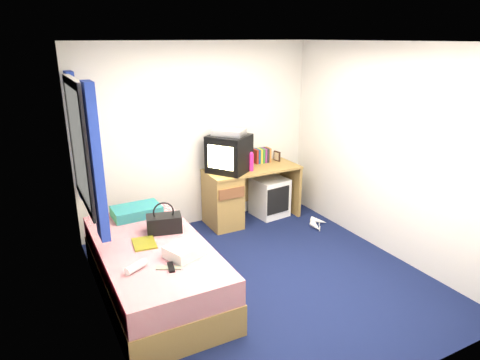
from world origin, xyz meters
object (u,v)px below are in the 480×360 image
white_heels (318,224)px  crt_tv (229,153)px  pink_water_bottle (251,162)px  handbag (164,223)px  pillow (137,211)px  towel (185,251)px  colour_swatch_fan (169,268)px  magazine (144,243)px  picture_frame (277,156)px  vcr (229,132)px  remote_control (171,267)px  bed (154,269)px  desk (234,195)px  water_bottle (136,267)px  storage_cube (270,197)px  aerosol_can (242,162)px

white_heels → crt_tv: bearing=146.6°
pink_water_bottle → handbag: pink_water_bottle is taller
pillow → towel: size_ratio=1.62×
pillow → colour_swatch_fan: pillow is taller
pillow → magazine: (-0.12, -0.71, -0.05)m
picture_frame → handbag: size_ratio=0.36×
towel → white_heels: towel is taller
handbag → magazine: bearing=-131.7°
vcr → remote_control: vcr is taller
picture_frame → towel: size_ratio=0.44×
bed → towel: towel is taller
desk → magazine: 1.92m
crt_tv → magazine: crt_tv is taller
vcr → water_bottle: 2.41m
white_heels → pink_water_bottle: bearing=143.3°
pillow → bed: bearing=-93.7°
towel → white_heels: bearing=21.4°
pink_water_bottle → storage_cube: bearing=16.9°
crt_tv → aerosol_can: crt_tv is taller
bed → picture_frame: bearing=30.0°
storage_cube → picture_frame: 0.59m
towel → water_bottle: towel is taller
bed → handbag: handbag is taller
desk → pink_water_bottle: 0.51m
crt_tv → vcr: size_ratio=1.66×
crt_tv → water_bottle: bearing=-81.7°
desk → pillow: bearing=-163.7°
pillow → storage_cube: (2.00, 0.42, -0.32)m
towel → pillow: bearing=97.5°
storage_cube → water_bottle: size_ratio=2.73×
pillow → handbag: 0.55m
crt_tv → vcr: vcr is taller
bed → remote_control: remote_control is taller
desk → remote_control: size_ratio=8.12×
picture_frame → vcr: bearing=177.8°
desk → magazine: bearing=-143.9°
magazine → storage_cube: bearing=28.1°
crt_tv → magazine: size_ratio=2.35×
vcr → colour_swatch_fan: bearing=-82.0°
magazine → pillow: bearing=80.6°
pillow → crt_tv: 1.48m
pink_water_bottle → magazine: (-1.74, -1.02, -0.32)m
desk → water_bottle: (-1.74, -1.57, 0.17)m
desk → storage_cube: 0.59m
colour_swatch_fan → desk: bearing=48.5°
pillow → white_heels: size_ratio=1.42×
crt_tv → towel: size_ratio=2.06×
storage_cube → pink_water_bottle: (-0.37, -0.11, 0.59)m
pink_water_bottle → colour_swatch_fan: pink_water_bottle is taller
aerosol_can → water_bottle: size_ratio=0.81×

